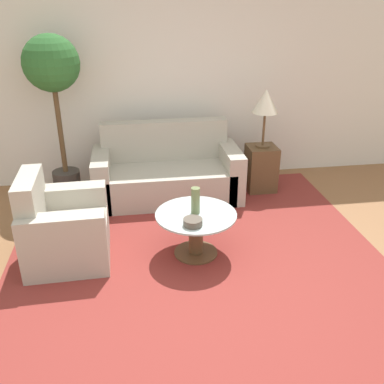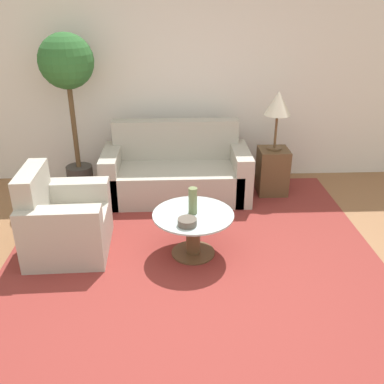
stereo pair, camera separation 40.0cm
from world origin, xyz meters
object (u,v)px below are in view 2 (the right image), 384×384
at_px(table_lamp, 278,105).
at_px(vase, 193,201).
at_px(potted_plant, 68,78).
at_px(armchair, 62,224).
at_px(sofa_main, 176,173).
at_px(bowl, 187,222).
at_px(coffee_table, 193,228).

xyz_separation_m(table_lamp, vase, (-1.07, -1.36, -0.56)).
relative_size(table_lamp, vase, 2.77).
bearing_deg(potted_plant, armchair, -85.46).
xyz_separation_m(sofa_main, table_lamp, (1.21, -0.00, 0.84)).
relative_size(armchair, vase, 3.35).
bearing_deg(bowl, potted_plant, 126.42).
relative_size(armchair, table_lamp, 1.21).
distance_m(sofa_main, table_lamp, 1.47).
bearing_deg(vase, bowl, -104.55).
height_order(armchair, potted_plant, potted_plant).
xyz_separation_m(table_lamp, potted_plant, (-2.44, 0.19, 0.30)).
height_order(coffee_table, vase, vase).
bearing_deg(coffee_table, sofa_main, 95.90).
height_order(sofa_main, bowl, sofa_main).
relative_size(sofa_main, table_lamp, 2.48).
bearing_deg(armchair, table_lamp, -63.18).
bearing_deg(sofa_main, armchair, -131.85).
relative_size(potted_plant, bowl, 11.22).
xyz_separation_m(potted_plant, vase, (1.38, -1.55, -0.86)).
height_order(table_lamp, potted_plant, potted_plant).
relative_size(armchair, potted_plant, 0.44).
xyz_separation_m(sofa_main, coffee_table, (0.14, -1.38, -0.00)).
xyz_separation_m(armchair, coffee_table, (1.27, -0.13, -0.00)).
distance_m(sofa_main, vase, 1.40).
bearing_deg(sofa_main, coffee_table, -84.10).
bearing_deg(coffee_table, armchair, 174.18).
height_order(armchair, vase, armchair).
bearing_deg(vase, sofa_main, 95.85).
bearing_deg(coffee_table, bowl, -106.29).
bearing_deg(bowl, sofa_main, 92.85).
xyz_separation_m(table_lamp, bowl, (-1.13, -1.60, -0.66)).
xyz_separation_m(armchair, vase, (1.26, -0.11, 0.28)).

